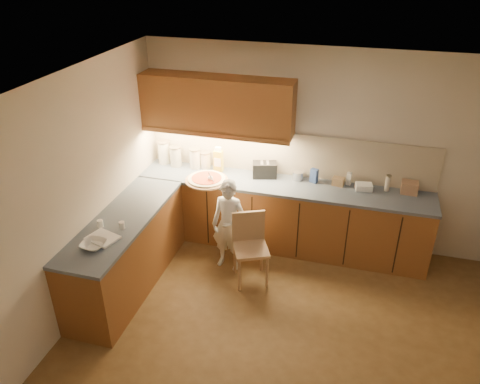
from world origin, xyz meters
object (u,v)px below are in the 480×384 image
Objects in this scene: pizza_on_board at (207,180)px; wooden_chair at (250,243)px; child at (229,225)px; toaster at (265,170)px; oil_jug at (218,160)px.

pizza_on_board is 0.64× the size of wooden_chair.
toaster is at bearing 78.40° from child.
pizza_on_board is 0.36m from oil_jug.
oil_jug is (0.06, 0.32, 0.14)m from pizza_on_board.
wooden_chair is (0.31, -0.16, -0.09)m from child.
child is 1.38× the size of wooden_chair.
oil_jug is at bearing 122.28° from child.
child is 3.45× the size of toaster.
oil_jug reaches higher than wooden_chair.
child is at bearing -123.17° from toaster.
oil_jug is (-0.37, 0.78, 0.48)m from child.
oil_jug reaches higher than pizza_on_board.
pizza_on_board is at bearing -169.31° from toaster.
pizza_on_board is 1.05m from wooden_chair.
child is at bearing -46.48° from pizza_on_board.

